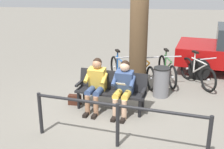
# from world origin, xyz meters

# --- Properties ---
(ground_plane) EXTENTS (40.00, 40.00, 0.00)m
(ground_plane) POSITION_xyz_m (0.00, 0.00, 0.00)
(ground_plane) COLOR slate
(bench) EXTENTS (1.66, 0.77, 0.87)m
(bench) POSITION_xyz_m (-0.01, 0.03, 0.51)
(bench) COLOR black
(bench) RESTS_ON ground
(person_reading) EXTENTS (0.54, 0.81, 1.20)m
(person_reading) POSITION_xyz_m (-0.30, 0.25, 0.66)
(person_reading) COLOR #334772
(person_reading) RESTS_ON ground
(person_companion) EXTENTS (0.54, 0.81, 1.20)m
(person_companion) POSITION_xyz_m (0.33, 0.13, 0.66)
(person_companion) COLOR gold
(person_companion) RESTS_ON ground
(handbag) EXTENTS (0.31, 0.15, 0.24)m
(handbag) POSITION_xyz_m (0.89, -0.06, 0.12)
(handbag) COLOR #3F1E14
(handbag) RESTS_ON ground
(tree_trunk) EXTENTS (0.44, 0.44, 3.53)m
(tree_trunk) POSITION_xyz_m (-0.57, -0.93, 1.77)
(tree_trunk) COLOR #4C3823
(tree_trunk) RESTS_ON ground
(litter_bin) EXTENTS (0.41, 0.41, 0.77)m
(litter_bin) POSITION_xyz_m (-1.18, -0.80, 0.38)
(litter_bin) COLOR slate
(litter_bin) RESTS_ON ground
(bicycle_red) EXTENTS (0.78, 1.55, 0.94)m
(bicycle_red) POSITION_xyz_m (-2.21, -1.71, 0.36)
(bicycle_red) COLOR black
(bicycle_red) RESTS_ON ground
(bicycle_silver) EXTENTS (0.55, 1.65, 0.94)m
(bicycle_silver) POSITION_xyz_m (-1.39, -1.84, 0.36)
(bicycle_silver) COLOR black
(bicycle_silver) RESTS_ON ground
(bicycle_green) EXTENTS (0.66, 1.61, 0.94)m
(bicycle_green) POSITION_xyz_m (-0.76, -1.67, 0.36)
(bicycle_green) COLOR black
(bicycle_green) RESTS_ON ground
(bicycle_black) EXTENTS (0.74, 1.57, 0.94)m
(bicycle_black) POSITION_xyz_m (-0.05, -1.60, 0.36)
(bicycle_black) COLOR black
(bicycle_black) RESTS_ON ground
(railing_fence) EXTENTS (3.12, 0.66, 0.85)m
(railing_fence) POSITION_xyz_m (-0.30, 1.59, 0.59)
(railing_fence) COLOR black
(railing_fence) RESTS_ON ground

